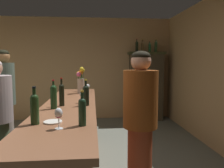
% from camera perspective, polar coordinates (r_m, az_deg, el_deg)
% --- Properties ---
extents(wall_back, '(5.68, 0.12, 2.64)m').
position_cam_1_polar(wall_back, '(5.95, -12.20, 3.81)').
color(wall_back, tan).
rests_on(wall_back, ground).
extents(bar_counter, '(0.63, 3.09, 0.98)m').
position_cam_1_polar(bar_counter, '(2.87, -10.75, -14.78)').
color(bar_counter, brown).
rests_on(bar_counter, ground).
extents(display_cabinet, '(0.91, 0.43, 1.75)m').
position_cam_1_polar(display_cabinet, '(5.78, 8.70, -0.22)').
color(display_cabinet, '#383123').
rests_on(display_cabinet, ground).
extents(wine_bottle_pinot, '(0.07, 0.07, 0.31)m').
position_cam_1_polar(wine_bottle_pinot, '(1.92, -19.30, -5.70)').
color(wine_bottle_pinot, '#203919').
rests_on(wine_bottle_pinot, bar_counter).
extents(wine_bottle_merlot, '(0.06, 0.06, 0.33)m').
position_cam_1_polar(wine_bottle_merlot, '(2.65, -12.83, -2.42)').
color(wine_bottle_merlot, black).
rests_on(wine_bottle_merlot, bar_counter).
extents(wine_bottle_riesling, '(0.07, 0.07, 0.31)m').
position_cam_1_polar(wine_bottle_riesling, '(2.62, -6.74, -2.63)').
color(wine_bottle_riesling, black).
rests_on(wine_bottle_riesling, bar_counter).
extents(wine_bottle_syrah, '(0.07, 0.07, 0.32)m').
position_cam_1_polar(wine_bottle_syrah, '(3.92, -7.81, 0.14)').
color(wine_bottle_syrah, black).
rests_on(wine_bottle_syrah, bar_counter).
extents(wine_bottle_malbec, '(0.06, 0.06, 0.29)m').
position_cam_1_polar(wine_bottle_malbec, '(1.80, -7.67, -6.69)').
color(wine_bottle_malbec, '#1D3823').
rests_on(wine_bottle_malbec, bar_counter).
extents(wine_bottle_chardonnay, '(0.07, 0.07, 0.32)m').
position_cam_1_polar(wine_bottle_chardonnay, '(2.50, -14.80, -2.90)').
color(wine_bottle_chardonnay, '#1D3D1E').
rests_on(wine_bottle_chardonnay, bar_counter).
extents(wine_glass_front, '(0.06, 0.06, 0.16)m').
position_cam_1_polar(wine_glass_front, '(1.74, -13.57, -7.61)').
color(wine_glass_front, white).
rests_on(wine_glass_front, bar_counter).
extents(wine_glass_mid, '(0.07, 0.07, 0.16)m').
position_cam_1_polar(wine_glass_mid, '(3.60, -6.33, -0.68)').
color(wine_glass_mid, white).
rests_on(wine_glass_mid, bar_counter).
extents(wine_glass_rear, '(0.08, 0.08, 0.15)m').
position_cam_1_polar(wine_glass_rear, '(2.79, -7.52, -2.63)').
color(wine_glass_rear, white).
rests_on(wine_glass_rear, bar_counter).
extents(flower_arrangement, '(0.14, 0.16, 0.43)m').
position_cam_1_polar(flower_arrangement, '(3.68, -8.08, 0.82)').
color(flower_arrangement, tan).
rests_on(flower_arrangement, bar_counter).
extents(cheese_plate, '(0.16, 0.16, 0.01)m').
position_cam_1_polar(cheese_plate, '(1.96, -14.97, -9.39)').
color(cheese_plate, white).
rests_on(cheese_plate, bar_counter).
extents(display_bottle_left, '(0.07, 0.07, 0.34)m').
position_cam_1_polar(display_bottle_left, '(5.72, 6.40, 9.65)').
color(display_bottle_left, black).
rests_on(display_bottle_left, display_cabinet).
extents(display_bottle_midleft, '(0.08, 0.08, 0.33)m').
position_cam_1_polar(display_bottle_midleft, '(5.75, 7.87, 9.58)').
color(display_bottle_midleft, '#40301A').
rests_on(display_bottle_midleft, display_cabinet).
extents(display_bottle_center, '(0.06, 0.06, 0.28)m').
position_cam_1_polar(display_bottle_center, '(5.79, 9.66, 9.32)').
color(display_bottle_center, '#12371F').
rests_on(display_bottle_center, display_cabinet).
extents(display_bottle_midright, '(0.07, 0.07, 0.33)m').
position_cam_1_polar(display_bottle_midright, '(5.83, 11.23, 9.52)').
color(display_bottle_midright, '#1C341C').
rests_on(display_bottle_midright, display_cabinet).
extents(patron_near_entrance, '(0.31, 0.31, 1.67)m').
position_cam_1_polar(patron_near_entrance, '(3.62, -25.91, -3.73)').
color(patron_near_entrance, gray).
rests_on(patron_near_entrance, ground).
extents(bartender, '(0.36, 0.36, 1.60)m').
position_cam_1_polar(bartender, '(2.36, 7.27, -9.29)').
color(bartender, brown).
rests_on(bartender, ground).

